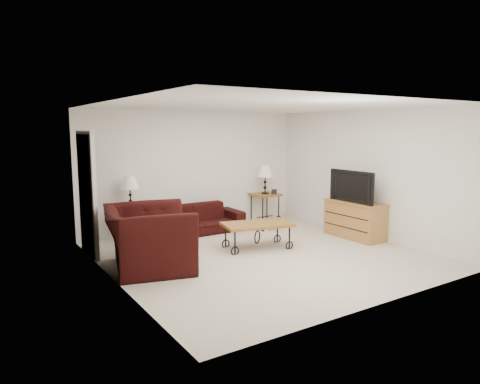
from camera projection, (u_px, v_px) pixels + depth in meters
The scene contains 20 objects.
ground at pixel (262, 255), 7.43m from camera, with size 5.00×5.00×0.00m, color beige.
wall_back at pixel (195, 170), 9.33m from camera, with size 5.00×0.02×2.50m, color silver.
wall_front at pixel (386, 204), 5.16m from camera, with size 5.00×0.02×2.50m, color silver.
wall_left at pixel (113, 194), 5.91m from camera, with size 0.02×5.00×2.50m, color silver.
wall_right at pixel (366, 174), 8.58m from camera, with size 0.02×5.00×2.50m, color silver.
ceiling at pixel (263, 106), 7.07m from camera, with size 5.00×5.00×0.00m, color white.
doorway at pixel (86, 195), 7.33m from camera, with size 0.08×0.94×2.04m, color black.
sofa at pixel (195, 219), 8.94m from camera, with size 1.99×0.78×0.58m, color black.
side_table_left at pixel (131, 224), 8.40m from camera, with size 0.57×0.57×0.62m, color brown.
side_table_right at pixel (265, 207), 10.09m from camera, with size 0.60×0.60×0.65m, color brown.
lamp_left at pixel (130, 192), 8.31m from camera, with size 0.35×0.35×0.62m, color black, non-canonical shape.
lamp_right at pixel (265, 180), 10.00m from camera, with size 0.37×0.37×0.65m, color black, non-canonical shape.
photo_frame_left at pixel (126, 207), 8.14m from camera, with size 0.12×0.02×0.10m, color black.
photo_frame_right at pixel (274, 192), 9.99m from camera, with size 0.13×0.02×0.11m, color black.
coffee_table at pixel (257, 236), 7.82m from camera, with size 1.23×0.67×0.46m, color brown.
armchair at pixel (148, 238), 6.67m from camera, with size 1.46×1.27×0.95m, color black.
throw_pillow at pixel (159, 234), 6.71m from camera, with size 0.43×0.11×0.43m, color #D94F1B.
tv_stand at pixel (355, 220), 8.56m from camera, with size 0.50×1.20×0.72m, color #B68043.
television at pixel (355, 186), 8.46m from camera, with size 1.07×0.14×0.62m, color black.
backpack at pixel (270, 221), 9.25m from camera, with size 0.29×0.22×0.38m, color black.
Camera 1 is at (-4.21, -5.85, 2.13)m, focal length 32.62 mm.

